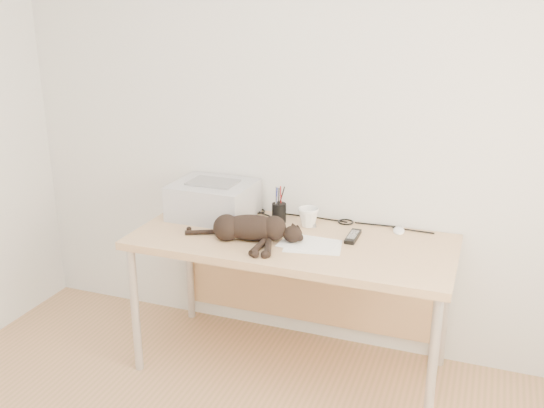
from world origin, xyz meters
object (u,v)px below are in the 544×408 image
at_px(mug, 308,217).
at_px(desk, 297,256).
at_px(cat, 248,229).
at_px(pen_cup, 279,212).
at_px(printer, 213,200).
at_px(mouse, 399,229).

bearing_deg(mug, desk, -103.59).
bearing_deg(cat, desk, 32.20).
height_order(mug, pen_cup, pen_cup).
distance_m(desk, mug, 0.21).
height_order(printer, mouse, printer).
xyz_separation_m(printer, mug, (0.53, 0.03, -0.05)).
height_order(printer, pen_cup, printer).
bearing_deg(mug, mouse, 10.76).
distance_m(desk, printer, 0.56).
bearing_deg(pen_cup, desk, -39.30).
relative_size(desk, pen_cup, 8.21).
xyz_separation_m(mug, pen_cup, (-0.17, 0.01, 0.00)).
bearing_deg(cat, pen_cup, 68.53).
bearing_deg(desk, printer, 171.44).
bearing_deg(desk, pen_cup, 140.70).
height_order(desk, mug, mug).
height_order(pen_cup, mouse, pen_cup).
bearing_deg(printer, cat, -39.79).
relative_size(cat, mug, 5.62).
bearing_deg(cat, printer, 129.03).
bearing_deg(mouse, cat, -158.30).
relative_size(mug, pen_cup, 0.56).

